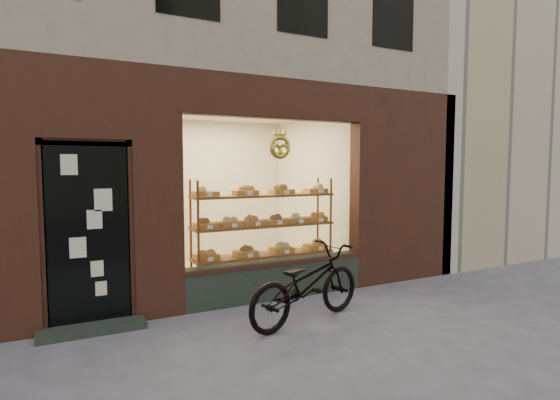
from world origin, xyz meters
TOP-DOWN VIEW (x-y plane):
  - ground at (0.00, 0.00)m, footprint 90.00×90.00m
  - neighbor_right at (9.60, 5.50)m, footprint 12.00×7.00m
  - display_shelf at (0.45, 2.55)m, footprint 2.20×0.45m
  - bicycle at (0.35, 1.09)m, footprint 1.86×1.05m

SIDE VIEW (x-z plane):
  - ground at x=0.00m, z-range 0.00..0.00m
  - bicycle at x=0.35m, z-range 0.00..0.93m
  - display_shelf at x=0.45m, z-range 0.02..1.72m
  - neighbor_right at x=9.60m, z-range 0.00..9.00m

